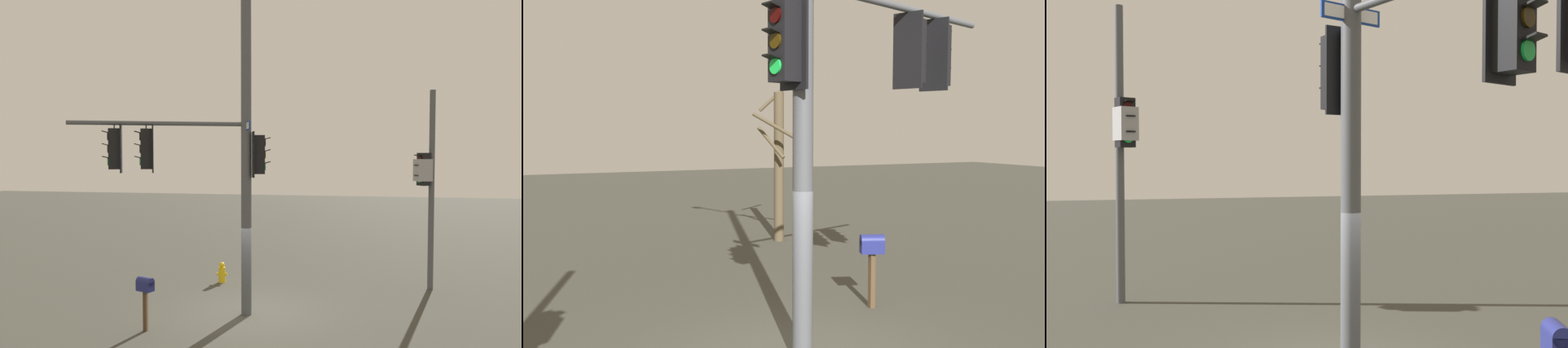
% 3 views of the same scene
% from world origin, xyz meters
% --- Properties ---
extents(main_signal_pole_assembly, '(5.62, 3.07, 9.69)m').
position_xyz_m(main_signal_pole_assembly, '(0.78, 0.43, 5.03)').
color(main_signal_pole_assembly, '#4C4F54').
rests_on(main_signal_pole_assembly, ground).
extents(mailbox, '(0.50, 0.38, 1.41)m').
position_xyz_m(mailbox, '(2.43, 1.82, 1.11)').
color(mailbox, '#4C3823').
rests_on(mailbox, ground).
extents(bare_tree_behind_pole, '(1.70, 1.72, 4.91)m').
position_xyz_m(bare_tree_behind_pole, '(3.52, 8.63, 2.39)').
color(bare_tree_behind_pole, '#4D412D').
rests_on(bare_tree_behind_pole, ground).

